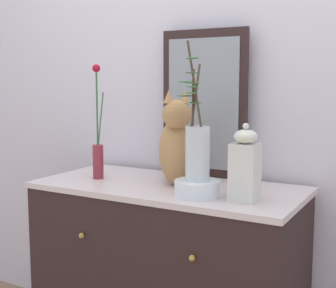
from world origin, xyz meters
TOP-DOWN VIEW (x-y plane):
  - wall_back at (0.00, 0.35)m, footprint 4.40×0.08m
  - sideboard at (0.00, -0.00)m, footprint 1.17×0.57m
  - mirror_leaning at (0.05, 0.25)m, footprint 0.43×0.03m
  - cat_sitting at (0.03, 0.02)m, footprint 0.28×0.38m
  - vase_slim_green at (-0.35, -0.04)m, footprint 0.06×0.05m
  - bowl_porcelain at (0.20, -0.13)m, footprint 0.18×0.18m
  - vase_glass_clear at (0.20, -0.13)m, footprint 0.15×0.16m
  - jar_lidded_porcelain at (0.39, -0.11)m, footprint 0.10×0.10m

SIDE VIEW (x-z plane):
  - sideboard at x=0.00m, z-range 0.00..0.88m
  - bowl_porcelain at x=0.20m, z-range 0.88..0.94m
  - jar_lidded_porcelain at x=0.39m, z-range 0.86..1.16m
  - vase_slim_green at x=-0.35m, z-range 0.75..1.28m
  - cat_sitting at x=0.03m, z-range 0.84..1.26m
  - vase_glass_clear at x=0.20m, z-range 0.80..1.34m
  - mirror_leaning at x=0.05m, z-range 0.88..1.57m
  - wall_back at x=0.00m, z-range 0.00..2.60m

